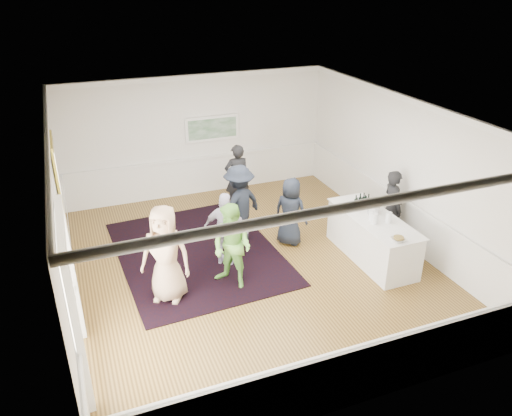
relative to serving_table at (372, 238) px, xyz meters
name	(u,v)px	position (x,y,z in m)	size (l,w,h in m)	color
floor	(252,264)	(-2.43, 0.67, -0.48)	(8.00, 8.00, 0.00)	olive
ceiling	(251,113)	(-2.43, 0.67, 2.72)	(7.00, 8.00, 0.02)	white
wall_left	(61,224)	(-5.93, 0.67, 1.12)	(0.02, 8.00, 3.20)	white
wall_right	(402,170)	(1.07, 0.67, 1.12)	(0.02, 8.00, 3.20)	white
wall_back	(197,136)	(-2.43, 4.67, 1.12)	(7.00, 0.02, 3.20)	white
wall_front	(364,313)	(-2.43, -3.33, 1.12)	(7.00, 0.02, 3.20)	white
wainscoting	(252,243)	(-2.43, 0.67, 0.02)	(7.00, 8.00, 1.00)	white
mirror	(60,185)	(-5.88, 1.97, 1.32)	(0.05, 1.25, 1.85)	gold
doorway	(72,293)	(-5.88, -1.23, 0.94)	(0.10, 1.78, 2.56)	white
landscape_painting	(212,128)	(-2.03, 4.61, 1.30)	(1.44, 0.06, 0.66)	white
area_rug	(198,252)	(-3.37, 1.53, -0.47)	(3.22, 4.23, 0.02)	black
serving_table	(372,238)	(0.00, 0.00, 0.00)	(0.89, 2.36, 0.95)	white
bartender	(392,207)	(0.77, 0.45, 0.37)	(0.62, 0.41, 1.70)	black
guest_tan	(166,254)	(-4.29, 0.15, 0.46)	(0.92, 0.60, 1.87)	tan
guest_green	(232,246)	(-3.04, 0.11, 0.37)	(0.82, 0.64, 1.70)	#75C04C
guest_lilac	(226,230)	(-2.90, 0.90, 0.31)	(0.93, 0.39, 1.58)	white
guest_dark_a	(239,205)	(-2.34, 1.69, 0.42)	(1.17, 0.67, 1.81)	black
guest_dark_b	(237,178)	(-1.84, 3.26, 0.38)	(0.63, 0.41, 1.73)	black
guest_navy	(291,212)	(-1.32, 1.21, 0.29)	(0.75, 0.49, 1.54)	black
wine_bottles	(362,201)	(0.00, 0.50, 0.63)	(0.41, 0.24, 0.31)	black
juice_pitchers	(378,217)	(-0.05, -0.20, 0.59)	(0.40, 0.34, 0.24)	#82B440
ice_bucket	(374,208)	(0.08, 0.17, 0.59)	(0.26, 0.26, 0.24)	silver
nut_bowl	(398,239)	(-0.12, -0.98, 0.51)	(0.27, 0.27, 0.08)	white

